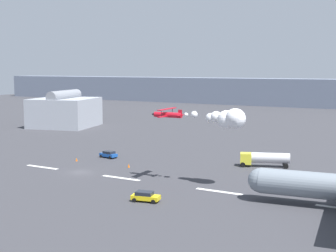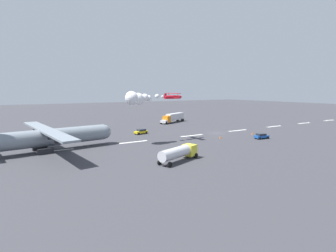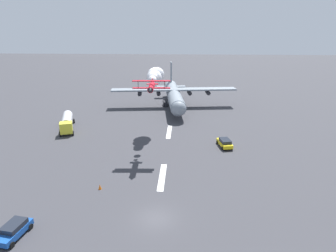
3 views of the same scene
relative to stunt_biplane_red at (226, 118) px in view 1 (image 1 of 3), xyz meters
The scene contains 12 objects.
ground_plane 31.07m from the stunt_biplane_red, behind, with size 440.00×440.00×0.00m, color #38383D.
runway_stripe_4 40.09m from the stunt_biplane_red, behind, with size 8.00×0.90×0.01m, color white.
runway_stripe_5 22.51m from the stunt_biplane_red, behind, with size 8.00×0.90×0.01m, color white.
runway_stripe_6 11.98m from the stunt_biplane_red, 87.15° to the right, with size 8.00×0.90×0.01m, color white.
mountain_ridge_distant 174.84m from the stunt_biplane_red, 99.44° to the left, with size 396.00×16.00×14.25m, color slate.
stunt_biplane_red is the anchor object (origin of this frame).
fuel_tanker_truck 21.66m from the stunt_biplane_red, 88.46° to the left, with size 9.99×5.72×2.90m.
followme_car_yellow 18.74m from the stunt_biplane_red, 118.18° to the right, with size 4.49×2.72×1.52m.
airport_staff_sedan 36.21m from the stunt_biplane_red, 160.22° to the left, with size 4.24×2.54×1.52m.
hangar_building 93.64m from the stunt_biplane_red, 147.66° to the left, with size 23.31×23.67×12.32m.
traffic_cone_near 38.29m from the stunt_biplane_red, behind, with size 0.44×0.44×0.75m, color orange.
traffic_cone_far 26.09m from the stunt_biplane_red, 166.79° to the left, with size 0.44×0.44×0.75m, color orange.
Camera 1 is at (57.68, -68.54, 19.81)m, focal length 50.26 mm.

